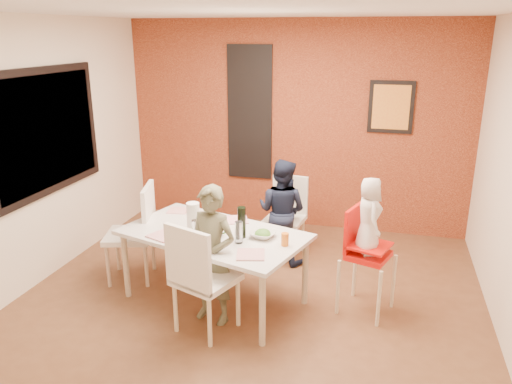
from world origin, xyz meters
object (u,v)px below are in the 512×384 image
(chair_near, at_px, (199,274))
(child_far, at_px, (282,211))
(high_chair, at_px, (364,250))
(chair_far, at_px, (287,211))
(paper_towel_roll, at_px, (193,217))
(dining_table, at_px, (214,239))
(wine_bottle, at_px, (242,222))
(chair_left, at_px, (138,228))
(toddler, at_px, (369,216))
(child_near, at_px, (212,255))

(chair_near, bearing_deg, child_far, -82.41)
(high_chair, distance_m, child_far, 1.28)
(chair_near, xyz_separation_m, chair_far, (0.38, 1.87, -0.06))
(high_chair, bearing_deg, chair_near, 138.68)
(chair_far, distance_m, paper_towel_roll, 1.49)
(dining_table, xyz_separation_m, chair_near, (0.07, -0.58, -0.08))
(high_chair, distance_m, wine_bottle, 1.16)
(chair_left, distance_m, wine_bottle, 1.28)
(high_chair, distance_m, toddler, 0.35)
(dining_table, xyz_separation_m, chair_left, (-0.92, 0.23, -0.07))
(chair_near, xyz_separation_m, child_far, (0.37, 1.63, 0.03))
(child_near, relative_size, paper_towel_roll, 4.59)
(child_far, bearing_deg, chair_far, -78.40)
(dining_table, relative_size, child_far, 1.59)
(wine_bottle, height_order, paper_towel_roll, wine_bottle)
(chair_near, relative_size, wine_bottle, 3.50)
(toddler, distance_m, wine_bottle, 1.15)
(chair_left, bearing_deg, high_chair, 73.62)
(child_near, bearing_deg, chair_far, 90.36)
(dining_table, distance_m, child_near, 0.35)
(chair_far, height_order, toddler, toddler)
(chair_far, distance_m, child_near, 1.67)
(chair_far, height_order, chair_left, chair_left)
(child_near, bearing_deg, high_chair, 34.71)
(wine_bottle, bearing_deg, chair_near, -112.27)
(child_far, distance_m, wine_bottle, 1.13)
(child_near, xyz_separation_m, paper_towel_roll, (-0.30, 0.33, 0.22))
(chair_far, xyz_separation_m, wine_bottle, (-0.16, -1.33, 0.35))
(chair_near, distance_m, child_far, 1.67)
(chair_far, xyz_separation_m, paper_towel_roll, (-0.64, -1.30, 0.34))
(chair_near, height_order, child_near, child_near)
(chair_far, relative_size, child_near, 0.72)
(child_near, height_order, paper_towel_roll, child_near)
(dining_table, height_order, high_chair, high_chair)
(chair_far, bearing_deg, dining_table, -102.01)
(wine_bottle, bearing_deg, chair_far, 83.36)
(high_chair, bearing_deg, wine_bottle, 120.46)
(chair_far, distance_m, chair_left, 1.74)
(child_near, distance_m, wine_bottle, 0.41)
(high_chair, xyz_separation_m, child_far, (-0.96, 0.85, -0.01))
(chair_near, height_order, wine_bottle, chair_near)
(child_near, relative_size, child_far, 1.06)
(chair_left, bearing_deg, child_far, 105.55)
(dining_table, height_order, child_far, child_far)
(chair_far, relative_size, high_chair, 0.92)
(chair_left, xyz_separation_m, toddler, (2.34, -0.04, 0.38))
(chair_near, xyz_separation_m, toddler, (1.35, 0.76, 0.38))
(child_near, bearing_deg, toddler, 33.78)
(child_far, relative_size, toddler, 1.68)
(chair_left, distance_m, toddler, 2.37)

